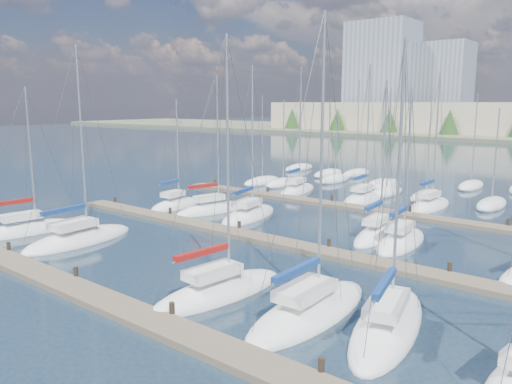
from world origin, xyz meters
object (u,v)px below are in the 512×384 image
Objects in this scene: sailboat_h at (175,205)px; sailboat_o at (363,199)px; sailboat_i at (213,210)px; sailboat_e at (310,311)px; sailboat_l at (401,242)px; sailboat_k at (377,234)px; sailboat_j at (249,215)px; sailboat_c at (79,239)px; sailboat_p at (429,206)px; sailboat_f at (388,325)px; sailboat_d at (219,291)px; sailboat_n at (297,190)px; sailboat_a at (27,230)px.

sailboat_o reaches higher than sailboat_h.
sailboat_e reaches higher than sailboat_i.
sailboat_l is at bearing 94.45° from sailboat_e.
sailboat_j is at bearing 179.67° from sailboat_k.
sailboat_l is (9.56, -12.90, -0.01)m from sailboat_o.
sailboat_o is at bearing 115.26° from sailboat_k.
sailboat_c is 1.09× the size of sailboat_p.
sailboat_k is at bearing 104.16° from sailboat_f.
sailboat_f is 22.83m from sailboat_j.
sailboat_k is at bearing 91.45° from sailboat_d.
sailboat_l is 0.95× the size of sailboat_k.
sailboat_i is 20.21m from sailboat_d.
sailboat_c is 14.44m from sailboat_j.
sailboat_n reaches higher than sailboat_l.
sailboat_i is at bearing 82.79° from sailboat_c.
sailboat_o is at bearing 59.99° from sailboat_j.
sailboat_p is at bearing 93.50° from sailboat_f.
sailboat_l is at bearing 82.89° from sailboat_d.
sailboat_k is at bearing 153.05° from sailboat_l.
sailboat_o is at bearing 106.15° from sailboat_f.
sailboat_o is 29.22m from sailboat_e.
sailboat_j is (-13.79, -0.29, 0.00)m from sailboat_l.
sailboat_e is at bearing 16.30° from sailboat_d.
sailboat_n is at bearing 83.64° from sailboat_c.
sailboat_a reaches higher than sailboat_l.
sailboat_a is 0.82× the size of sailboat_n.
sailboat_h is at bearing 150.10° from sailboat_e.
sailboat_n is (-14.60, -1.01, 0.01)m from sailboat_p.
sailboat_l is at bearing -27.59° from sailboat_k.
sailboat_j reaches higher than sailboat_i.
sailboat_p reaches higher than sailboat_a.
sailboat_a is 0.89× the size of sailboat_f.
sailboat_j is 0.95× the size of sailboat_n.
sailboat_f is (28.73, 1.86, -0.00)m from sailboat_a.
sailboat_a is at bearing -103.07° from sailboat_h.
sailboat_c is 28.29m from sailboat_o.
sailboat_j is at bearing 2.32° from sailboat_h.
sailboat_a is at bearing -113.99° from sailboat_n.
sailboat_p is at bearing 32.72° from sailboat_h.
sailboat_d is (-0.59, -28.77, 0.00)m from sailboat_p.
sailboat_i is 20.67m from sailboat_p.
sailboat_j is 0.98× the size of sailboat_d.
sailboat_c is at bearing 18.35° from sailboat_a.
sailboat_l is at bearing -11.02° from sailboat_j.
sailboat_h is 29.46m from sailboat_f.
sailboat_c is 19.88m from sailboat_e.
sailboat_o is 14.07m from sailboat_k.
sailboat_e is at bearing -54.44° from sailboat_j.
sailboat_d is at bearing -100.83° from sailboat_k.
sailboat_f is (27.00, -11.78, -0.00)m from sailboat_h.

